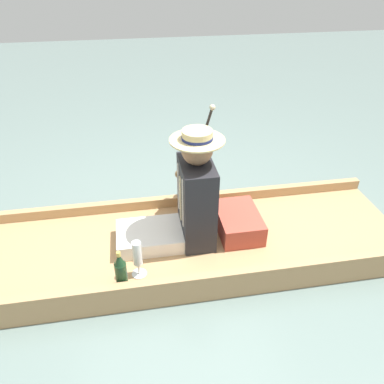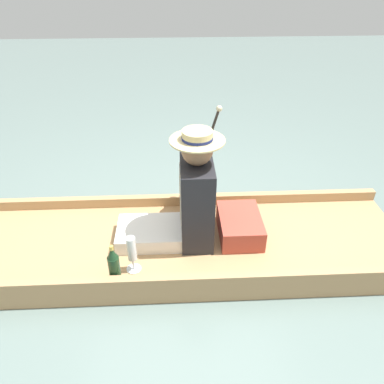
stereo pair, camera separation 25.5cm
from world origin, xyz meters
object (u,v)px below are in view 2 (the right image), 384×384
at_px(teddy_bear, 194,188).
at_px(walking_cane, 204,153).
at_px(seated_person, 186,202).
at_px(wine_glass, 132,251).
at_px(champagne_bottle, 114,264).

bearing_deg(teddy_bear, walking_cane, -73.92).
bearing_deg(seated_person, wine_glass, 139.35).
height_order(walking_cane, champagne_bottle, walking_cane).
height_order(wine_glass, walking_cane, walking_cane).
bearing_deg(walking_cane, seated_person, 157.63).
distance_m(seated_person, teddy_bear, 0.37).
distance_m(seated_person, walking_cane, 0.44).
height_order(seated_person, champagne_bottle, seated_person).
bearing_deg(champagne_bottle, seated_person, -50.55).
bearing_deg(wine_glass, teddy_bear, -33.63).
xyz_separation_m(seated_person, champagne_bottle, (-0.39, 0.47, -0.20)).
bearing_deg(wine_glass, seated_person, -49.90).
xyz_separation_m(seated_person, teddy_bear, (0.35, -0.07, -0.11)).
distance_m(wine_glass, champagne_bottle, 0.14).
height_order(wine_glass, champagne_bottle, champagne_bottle).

